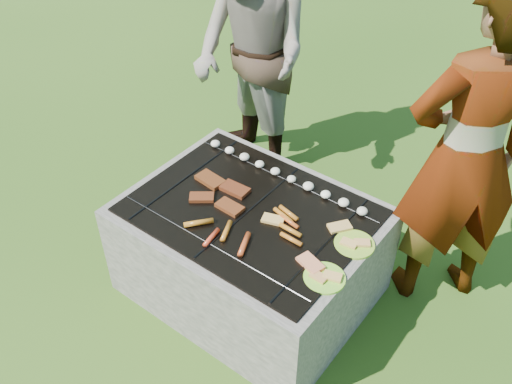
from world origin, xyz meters
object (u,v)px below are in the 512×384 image
at_px(cook, 466,158).
at_px(plate_near, 325,278).
at_px(plate_far, 354,244).
at_px(fire_pit, 251,254).
at_px(bystander, 251,57).

bearing_deg(cook, plate_near, 26.56).
height_order(plate_far, plate_near, same).
bearing_deg(fire_pit, bystander, 127.56).
height_order(plate_far, cook, cook).
bearing_deg(plate_near, fire_pit, 163.95).
height_order(plate_far, bystander, bystander).
bearing_deg(bystander, cook, 10.15).
bearing_deg(bystander, plate_near, -20.72).
bearing_deg(fire_pit, cook, 38.46).
relative_size(plate_far, cook, 0.11).
distance_m(fire_pit, bystander, 1.32).
height_order(plate_near, bystander, bystander).
bearing_deg(bystander, fire_pit, -32.69).
height_order(fire_pit, cook, cook).
xyz_separation_m(plate_far, bystander, (-1.27, 0.81, 0.30)).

